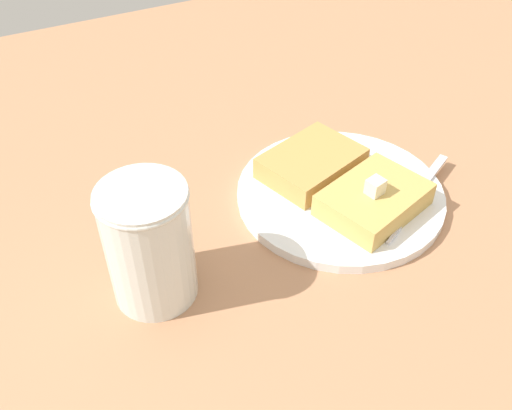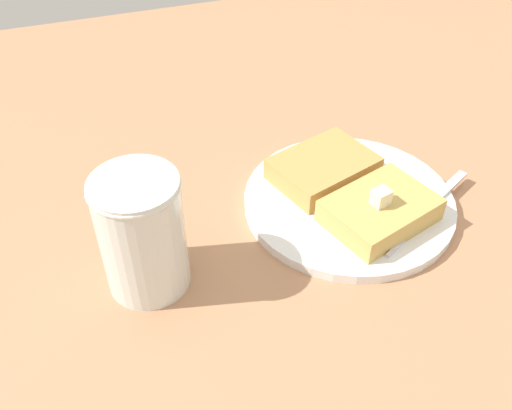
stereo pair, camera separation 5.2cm
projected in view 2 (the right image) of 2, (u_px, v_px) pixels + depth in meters
The scene contains 7 objects.
table_surface at pixel (397, 242), 56.89cm from camera, with size 123.39×123.39×2.50cm, color #AF7A56.
plate at pixel (349, 201), 58.74cm from camera, with size 21.55×21.55×1.04cm.
toast_slice_left at pixel (380, 210), 55.13cm from camera, with size 7.45×10.19×2.48cm, color tan.
toast_slice_middle at pixel (323, 168), 60.09cm from camera, with size 7.45×10.19×2.48cm, color tan.
butter_pat_primary at pixel (381, 197), 53.46cm from camera, with size 1.61×1.45×1.61cm, color #F4EBC7.
fork at pixel (419, 214), 56.25cm from camera, with size 8.67×14.85×0.36cm.
syrup_jar at pixel (143, 239), 48.16cm from camera, with size 7.52×7.52×11.37cm.
Camera 2 is at (-33.22, 26.64, 41.70)cm, focal length 40.00 mm.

